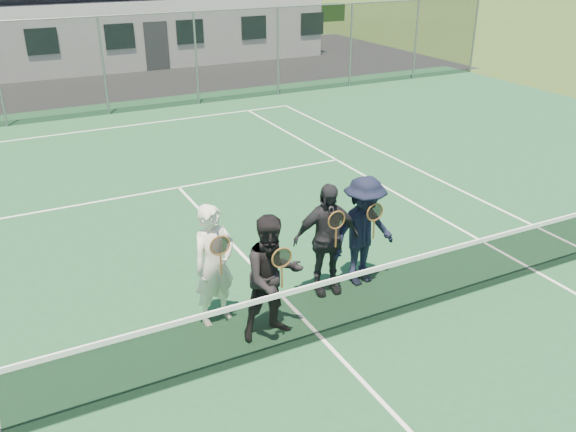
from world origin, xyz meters
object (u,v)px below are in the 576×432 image
(tennis_net, at_px, (324,308))
(player_c, at_px, (326,239))
(player_a, at_px, (214,265))
(player_d, at_px, (363,231))
(player_b, at_px, (273,277))

(tennis_net, xyz_separation_m, player_c, (0.69, 1.12, 0.38))
(tennis_net, height_order, player_c, player_c)
(player_a, bearing_deg, player_d, -0.91)
(player_b, bearing_deg, player_d, 18.87)
(tennis_net, relative_size, player_a, 6.49)
(tennis_net, distance_m, player_c, 1.37)
(player_c, relative_size, player_d, 1.00)
(player_a, bearing_deg, player_b, -49.64)
(player_a, distance_m, player_c, 1.80)
(player_c, bearing_deg, player_a, 179.51)
(player_d, bearing_deg, player_c, 177.91)
(tennis_net, distance_m, player_d, 1.78)
(tennis_net, height_order, player_b, player_b)
(player_a, relative_size, player_b, 1.00)
(player_c, bearing_deg, player_b, -151.45)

